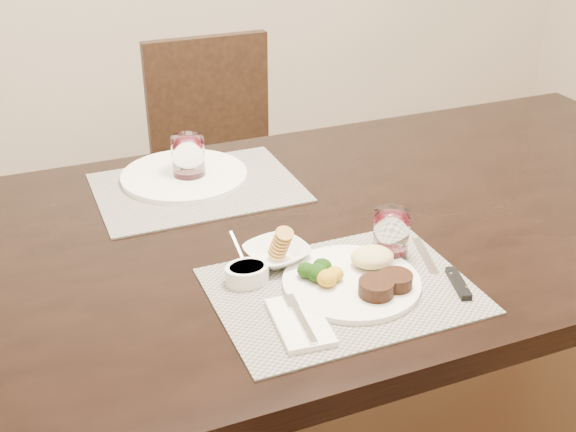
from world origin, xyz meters
name	(u,v)px	position (x,y,z in m)	size (l,w,h in m)	color
dining_table	(345,248)	(0.00, 0.00, 0.67)	(2.00, 1.00, 0.75)	black
chair_far	(220,161)	(0.00, 0.93, 0.50)	(0.42, 0.42, 0.90)	black
placemat_near	(342,291)	(-0.14, -0.26, 0.75)	(0.46, 0.34, 0.00)	gray
placemat_far	(197,187)	(-0.26, 0.25, 0.75)	(0.46, 0.34, 0.00)	gray
dinner_plate	(358,277)	(-0.10, -0.25, 0.77)	(0.25, 0.25, 0.04)	white
napkin_fork	(300,322)	(-0.25, -0.33, 0.76)	(0.10, 0.16, 0.01)	white
steak_knife	(450,276)	(0.06, -0.30, 0.76)	(0.05, 0.23, 0.01)	white
cracker_bowl	(277,253)	(-0.21, -0.12, 0.77)	(0.14, 0.14, 0.05)	white
sauce_ramekin	(247,273)	(-0.29, -0.17, 0.77)	(0.08, 0.12, 0.06)	white
wine_glass_near	(391,236)	(0.00, -0.19, 0.80)	(0.07, 0.07, 0.10)	white
far_plate	(184,176)	(-0.27, 0.31, 0.76)	(0.30, 0.30, 0.01)	white
wine_glass_far	(189,161)	(-0.26, 0.30, 0.80)	(0.08, 0.08, 0.11)	white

